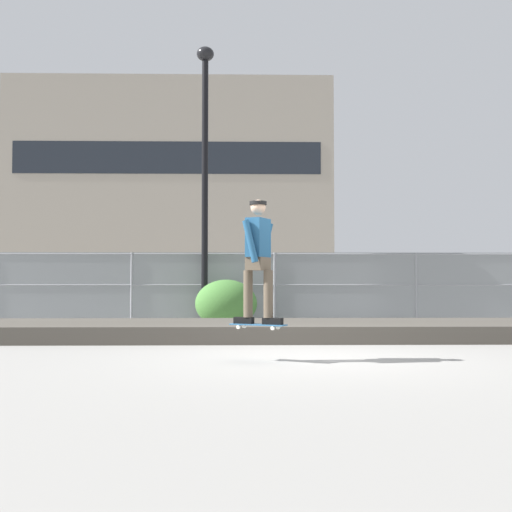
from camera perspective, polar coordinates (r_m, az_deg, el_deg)
The scene contains 10 objects.
ground_plane at distance 9.28m, azimuth 3.92°, elevation -9.12°, with size 120.00×120.00×0.00m, color gray.
gravel_berm at distance 12.50m, azimuth 2.58°, elevation -6.64°, with size 12.73×2.75×0.31m, color #4C473F.
skateboard at distance 8.82m, azimuth 0.19°, elevation -6.19°, with size 0.80×0.54×0.07m.
skater at distance 8.80m, azimuth 0.19°, elevation 0.24°, with size 0.69×0.62×1.72m.
chain_fence at distance 16.33m, azimuth 1.67°, elevation -2.90°, with size 21.98×0.06×1.85m.
street_lamp at distance 16.36m, azimuth -4.59°, elevation 9.26°, with size 0.44×0.44×7.08m.
parked_car_near at distance 20.53m, azimuth -13.68°, elevation -2.98°, with size 4.40×1.96×1.66m.
parked_car_mid at distance 20.03m, azimuth 5.74°, elevation -3.05°, with size 4.45×2.05×1.66m.
library_building at distance 57.10m, azimuth -7.06°, elevation 5.24°, with size 25.73×15.22×17.16m.
shrub_left at distance 15.33m, azimuth -2.69°, elevation -4.27°, with size 1.49×1.22×1.15m.
Camera 1 is at (-0.82, -9.18, 1.10)m, focal length 44.68 mm.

